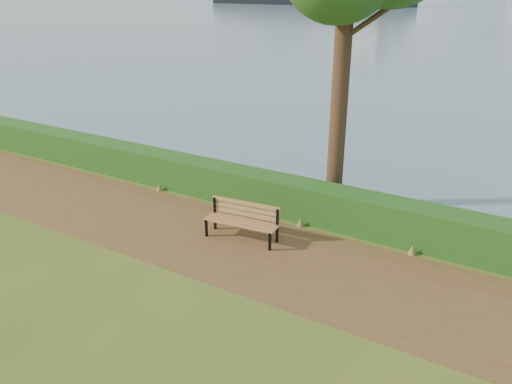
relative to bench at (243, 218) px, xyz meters
The scene contains 4 objects.
ground 1.13m from the bench, 130.68° to the right, with size 140.00×140.00×0.00m, color #4A5819.
path 0.95m from the bench, 145.01° to the right, with size 40.00×3.40×0.01m, color brown.
hedge 1.96m from the bench, 109.32° to the left, with size 32.00×0.85×1.00m, color #1E4915.
bench is the anchor object (origin of this frame).
Camera 1 is at (6.59, -8.61, 5.84)m, focal length 35.00 mm.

